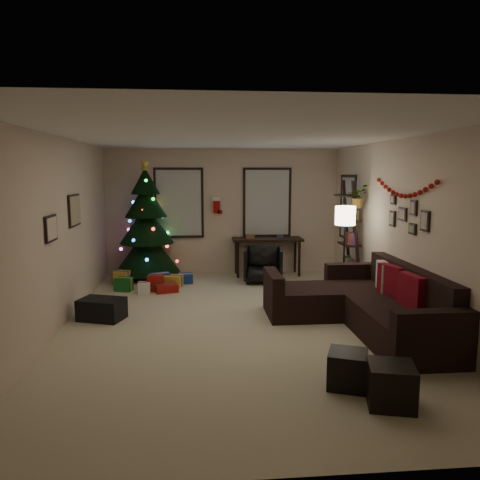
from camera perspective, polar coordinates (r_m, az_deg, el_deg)
name	(u,v)px	position (r m, az deg, el deg)	size (l,w,h in m)	color
floor	(237,324)	(6.91, -0.38, -10.22)	(7.00, 7.00, 0.00)	beige
ceiling	(237,135)	(6.57, -0.40, 12.72)	(7.00, 7.00, 0.00)	white
wall_back	(223,212)	(10.08, -2.06, 3.47)	(5.00, 5.00, 0.00)	beige
wall_front	(280,297)	(3.19, 4.93, -6.97)	(5.00, 5.00, 0.00)	beige
wall_left	(56,234)	(6.87, -21.67, 0.66)	(7.00, 7.00, 0.00)	beige
wall_right	(406,230)	(7.25, 19.70, 1.13)	(7.00, 7.00, 0.00)	beige
window_back_left	(179,203)	(10.03, -7.51, 4.52)	(1.05, 0.06, 1.50)	#728CB2
window_back_right	(267,202)	(10.13, 3.33, 4.62)	(1.05, 0.06, 1.50)	#728CB2
window_right_wall	(349,207)	(9.59, 13.19, 3.91)	(0.06, 0.90, 1.30)	#728CB2
christmas_tree	(147,229)	(9.81, -11.39, 1.34)	(1.35, 1.35, 2.50)	black
presents	(149,281)	(9.15, -11.07, -4.99)	(1.58, 1.09, 0.30)	gold
sofa	(365,306)	(6.95, 15.10, -7.85)	(2.00, 2.89, 0.90)	black
pillow_red_a	(411,293)	(6.48, 20.28, -6.08)	(0.13, 0.48, 0.48)	maroon
pillow_red_b	(391,281)	(7.06, 18.03, -4.83)	(0.12, 0.47, 0.47)	maroon
pillow_cream	(383,278)	(7.31, 17.16, -4.43)	(0.13, 0.46, 0.46)	beige
ottoman_near	(348,369)	(5.08, 13.09, -15.20)	(0.39, 0.39, 0.37)	black
ottoman_far	(391,385)	(4.81, 18.04, -16.55)	(0.42, 0.42, 0.40)	black
desk	(267,242)	(9.97, 3.38, -0.30)	(1.49, 0.53, 0.80)	black
desk_chair	(263,264)	(9.37, 2.86, -3.02)	(0.70, 0.65, 0.72)	black
bookshelf	(350,237)	(8.96, 13.39, 0.35)	(0.30, 0.60, 2.05)	black
potted_plant	(358,193)	(8.59, 14.25, 5.63)	(0.49, 0.42, 0.54)	#4C4C4C
floor_lamp	(345,222)	(8.12, 12.77, 2.20)	(0.34, 0.34, 1.63)	black
art_map	(74,210)	(7.74, -19.68, 3.45)	(0.04, 0.60, 0.50)	black
art_abstract	(51,228)	(6.59, -22.20, 1.32)	(0.04, 0.45, 0.35)	black
gallery	(408,216)	(7.16, 19.88, 2.82)	(0.03, 1.25, 0.54)	black
garland	(404,188)	(7.22, 19.44, 6.06)	(0.08, 1.90, 0.30)	#A5140C
stocking_left	(217,205)	(9.95, -2.85, 4.31)	(0.20, 0.05, 0.36)	#990F0C
stocking_right	(232,208)	(10.15, -1.02, 3.99)	(0.20, 0.05, 0.36)	#990F0C
storage_bin	(102,309)	(7.35, -16.60, -8.13)	(0.64, 0.43, 0.32)	black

